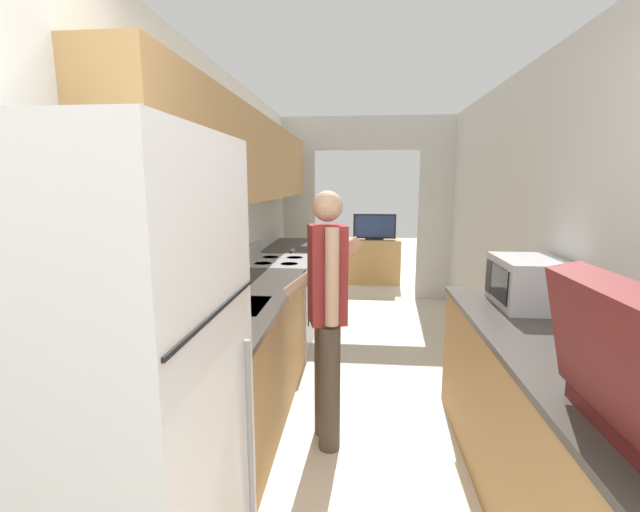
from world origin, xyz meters
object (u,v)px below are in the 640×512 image
microwave (529,282)px  range_oven (280,303)px  tv_cabinet (374,261)px  knife (292,251)px  refrigerator (113,430)px  television (375,227)px  person (327,313)px

microwave → range_oven: bearing=142.6°
tv_cabinet → knife: bearing=-112.6°
refrigerator → tv_cabinet: size_ratio=2.11×
microwave → television: bearing=100.8°
tv_cabinet → television: size_ratio=1.24×
refrigerator → knife: (-0.00, 3.43, 0.00)m
person → television: size_ratio=2.35×
television → knife: 2.49m
knife → refrigerator: bearing=-103.1°
person → refrigerator: bearing=142.9°
knife → tv_cabinet: bearing=54.3°
microwave → knife: (-1.77, 1.92, -0.14)m
person → television: (0.42, 4.35, 0.07)m
television → person: bearing=-95.5°
range_oven → tv_cabinet: bearing=70.7°
range_oven → refrigerator: bearing=-89.3°
person → tv_cabinet: 4.44m
person → knife: person is taller
range_oven → television: television is taller
person → knife: size_ratio=4.72×
refrigerator → microwave: bearing=40.5°
microwave → tv_cabinet: size_ratio=0.59×
range_oven → television: size_ratio=1.51×
refrigerator → range_oven: bearing=90.7°
television → range_oven: bearing=-109.5°
person → television: 4.37m
range_oven → television: bearing=70.5°
refrigerator → range_oven: refrigerator is taller
tv_cabinet → microwave: bearing=-79.3°
refrigerator → microwave: refrigerator is taller
microwave → person: bearing=-173.1°
person → television: bearing=-20.6°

